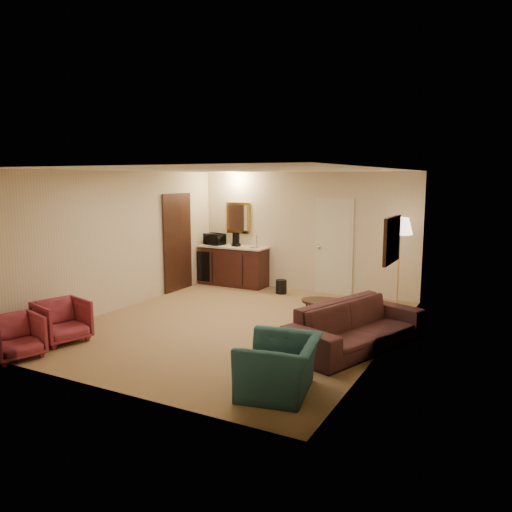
% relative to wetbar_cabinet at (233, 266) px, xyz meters
% --- Properties ---
extents(ground, '(6.00, 6.00, 0.00)m').
position_rel_wetbar_cabinet_xyz_m(ground, '(1.65, -2.72, -0.46)').
color(ground, olive).
rests_on(ground, ground).
extents(room_walls, '(5.02, 6.01, 2.61)m').
position_rel_wetbar_cabinet_xyz_m(room_walls, '(1.55, -1.95, 1.26)').
color(room_walls, beige).
rests_on(room_walls, ground).
extents(wetbar_cabinet, '(1.64, 0.58, 0.92)m').
position_rel_wetbar_cabinet_xyz_m(wetbar_cabinet, '(0.00, 0.00, 0.00)').
color(wetbar_cabinet, '#371511').
rests_on(wetbar_cabinet, ground).
extents(sofa, '(1.42, 2.39, 0.90)m').
position_rel_wetbar_cabinet_xyz_m(sofa, '(3.80, -2.93, -0.01)').
color(sofa, black).
rests_on(sofa, ground).
extents(teal_armchair, '(0.82, 1.09, 0.86)m').
position_rel_wetbar_cabinet_xyz_m(teal_armchair, '(3.45, -4.84, -0.03)').
color(teal_armchair, '#204450').
rests_on(teal_armchair, ground).
extents(rose_chair_near, '(0.80, 0.83, 0.71)m').
position_rel_wetbar_cabinet_xyz_m(rose_chair_near, '(-0.25, -4.72, -0.11)').
color(rose_chair_near, maroon).
rests_on(rose_chair_near, ground).
extents(rose_chair_far, '(0.76, 0.78, 0.66)m').
position_rel_wetbar_cabinet_xyz_m(rose_chair_far, '(-0.25, -5.52, -0.13)').
color(rose_chair_far, maroon).
rests_on(rose_chair_far, ground).
extents(coffee_table, '(0.99, 0.80, 0.49)m').
position_rel_wetbar_cabinet_xyz_m(coffee_table, '(3.12, -2.31, -0.21)').
color(coffee_table, black).
rests_on(coffee_table, ground).
extents(floor_lamp, '(0.50, 0.50, 1.75)m').
position_rel_wetbar_cabinet_xyz_m(floor_lamp, '(3.82, -0.32, 0.41)').
color(floor_lamp, gold).
rests_on(floor_lamp, ground).
extents(waste_bin, '(0.31, 0.31, 0.30)m').
position_rel_wetbar_cabinet_xyz_m(waste_bin, '(1.35, -0.27, -0.31)').
color(waste_bin, black).
rests_on(waste_bin, ground).
extents(microwave, '(0.53, 0.39, 0.32)m').
position_rel_wetbar_cabinet_xyz_m(microwave, '(-0.50, -0.01, 0.62)').
color(microwave, black).
rests_on(microwave, wetbar_cabinet).
extents(coffee_maker, '(0.18, 0.18, 0.32)m').
position_rel_wetbar_cabinet_xyz_m(coffee_maker, '(0.08, 0.00, 0.62)').
color(coffee_maker, black).
rests_on(coffee_maker, wetbar_cabinet).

